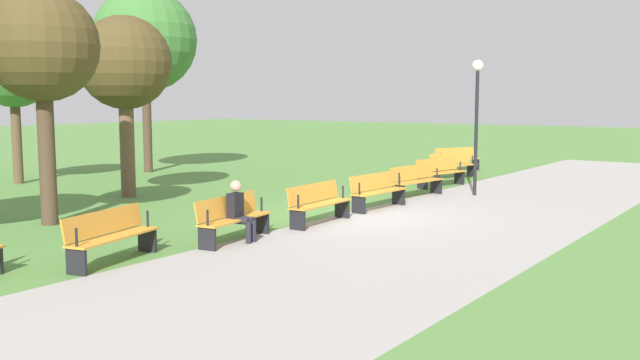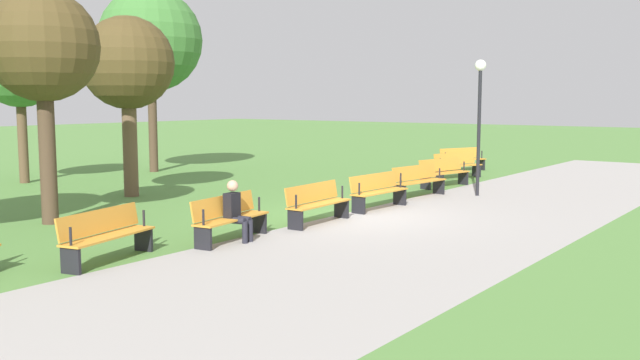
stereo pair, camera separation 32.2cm
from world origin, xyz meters
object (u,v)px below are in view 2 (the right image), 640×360
Objects in this scene: bench_6 at (229,217)px; bench_7 at (106,234)px; bench_5 at (317,202)px; lamp_post at (480,101)px; bench_3 at (418,180)px; tree_4 at (43,49)px; bench_0 at (462,159)px; tree_0 at (128,65)px; tree_3 at (19,68)px; bench_2 at (443,172)px; person_seated at (236,209)px; tree_1 at (150,41)px; bench_4 at (378,190)px; bench_1 at (457,165)px.

bench_7 is at bearing -18.41° from bench_6.
lamp_post is at bearing 168.31° from bench_5.
tree_4 is (8.69, -4.55, 3.38)m from bench_3.
bench_6 is at bearing 31.61° from bench_0.
bench_0 is 0.99× the size of bench_3.
tree_3 is (0.04, -5.48, 0.05)m from tree_0.
bench_2 is 14.19m from tree_3.
tree_1 reaches higher than person_seated.
bench_4 is 0.39× the size of tree_4.
tree_3 is at bearing -65.71° from lamp_post.
tree_0 reaches higher than bench_5.
bench_0 is at bearing 140.47° from tree_3.
bench_0 is at bearing -151.50° from lamp_post.
bench_1 is 12.72m from person_seated.
bench_2 is 10.20m from person_seated.
bench_0 and bench_7 have the same top height.
bench_3 is 0.52× the size of lamp_post.
bench_3 is at bearing 179.99° from bench_5.
tree_0 is (-2.93, -6.68, 3.24)m from bench_6.
bench_7 is (17.63, 1.62, 0.00)m from bench_0.
bench_5 is (5.13, 0.24, 0.00)m from bench_3.
bench_0 is at bearing -179.49° from person_seated.
tree_1 reaches higher than tree_3.
bench_5 is at bearing 18.44° from bench_2.
bench_0 is 0.29× the size of tree_1.
bench_0 is 0.51× the size of lamp_post.
bench_1 is at bearing -158.96° from bench_3.
person_seated is at bearing 67.05° from tree_0.
bench_4 is at bearing 100.24° from tree_3.
tree_4 is at bearing -56.05° from bench_5.
bench_7 is 0.29× the size of tree_1.
bench_2 is 12.41m from tree_4.
tree_3 is at bearing -77.12° from bench_4.
bench_7 is 15.81m from tree_1.
bench_2 is at bearing -126.58° from lamp_post.
bench_3 is 1.00× the size of bench_7.
tree_1 reaches higher than bench_0.
bench_1 is at bearing -174.76° from bench_5.
bench_4 is 1.00× the size of bench_5.
bench_3 is 5.14m from bench_5.
bench_7 is at bearing 21.09° from bench_1.
bench_6 is 1.00× the size of bench_7.
bench_2 is 1.00× the size of bench_6.
tree_3 is (-2.89, -12.16, 3.30)m from bench_6.
bench_7 is 2.65m from person_seated.
bench_6 is at bearing 23.71° from bench_1.
bench_0 is 7.69m from bench_3.
bench_2 is 0.39× the size of tree_4.
bench_2 is at bearing 166.81° from bench_7.
bench_1 is 4.99m from lamp_post.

